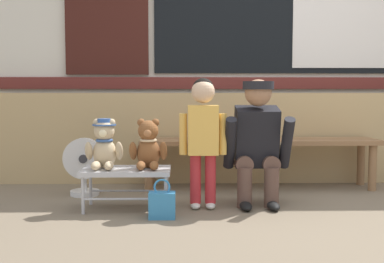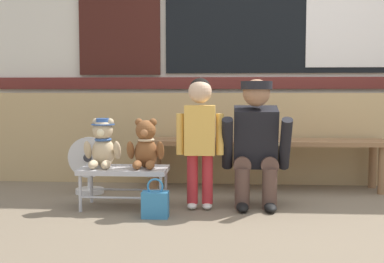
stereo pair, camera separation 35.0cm
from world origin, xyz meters
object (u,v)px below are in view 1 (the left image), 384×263
(wooden_bench_long, at_px, (259,147))
(floor_fan, at_px, (84,167))
(small_display_bench, at_px, (126,173))
(adult_crouching, at_px, (258,142))
(teddy_bear_plain, at_px, (148,146))
(handbag_on_ground, at_px, (162,205))
(child_standing, at_px, (203,128))
(teddy_bear_with_hat, at_px, (104,145))

(wooden_bench_long, xyz_separation_m, floor_fan, (-1.49, -0.29, -0.13))
(small_display_bench, distance_m, adult_crouching, 1.01)
(floor_fan, bearing_deg, teddy_bear_plain, -41.00)
(handbag_on_ground, bearing_deg, floor_fan, 130.88)
(wooden_bench_long, distance_m, handbag_on_ground, 1.37)
(child_standing, height_order, adult_crouching, child_standing)
(wooden_bench_long, relative_size, handbag_on_ground, 7.72)
(adult_crouching, height_order, handbag_on_ground, adult_crouching)
(adult_crouching, distance_m, floor_fan, 1.46)
(teddy_bear_with_hat, bearing_deg, wooden_bench_long, 31.78)
(teddy_bear_with_hat, bearing_deg, floor_fan, 116.46)
(small_display_bench, bearing_deg, teddy_bear_with_hat, 179.23)
(teddy_bear_plain, xyz_separation_m, floor_fan, (-0.56, 0.49, -0.23))
(teddy_bear_with_hat, relative_size, floor_fan, 0.76)
(wooden_bench_long, bearing_deg, floor_fan, -169.18)
(teddy_bear_plain, distance_m, handbag_on_ground, 0.48)
(child_standing, relative_size, floor_fan, 2.00)
(teddy_bear_with_hat, relative_size, handbag_on_ground, 1.34)
(wooden_bench_long, height_order, teddy_bear_with_hat, teddy_bear_with_hat)
(teddy_bear_with_hat, bearing_deg, child_standing, 0.18)
(adult_crouching, bearing_deg, teddy_bear_with_hat, -174.90)
(teddy_bear_plain, relative_size, adult_crouching, 0.38)
(child_standing, distance_m, adult_crouching, 0.44)
(teddy_bear_plain, xyz_separation_m, child_standing, (0.40, 0.00, 0.13))
(teddy_bear_with_hat, bearing_deg, teddy_bear_plain, -0.13)
(teddy_bear_plain, height_order, adult_crouching, adult_crouching)
(child_standing, relative_size, handbag_on_ground, 3.52)
(wooden_bench_long, xyz_separation_m, small_display_bench, (-1.09, -0.78, -0.11))
(child_standing, bearing_deg, teddy_bear_with_hat, -179.82)
(wooden_bench_long, bearing_deg, teddy_bear_plain, -140.19)
(small_display_bench, bearing_deg, handbag_on_ground, -46.73)
(teddy_bear_plain, height_order, handbag_on_ground, teddy_bear_plain)
(teddy_bear_plain, relative_size, handbag_on_ground, 1.34)
(wooden_bench_long, height_order, teddy_bear_plain, teddy_bear_plain)
(wooden_bench_long, relative_size, child_standing, 2.19)
(teddy_bear_with_hat, bearing_deg, adult_crouching, 5.10)
(teddy_bear_plain, bearing_deg, adult_crouching, 7.13)
(child_standing, bearing_deg, handbag_on_ground, -134.88)
(wooden_bench_long, relative_size, floor_fan, 4.37)
(small_display_bench, distance_m, floor_fan, 0.64)
(wooden_bench_long, distance_m, floor_fan, 1.53)
(wooden_bench_long, relative_size, teddy_bear_plain, 5.78)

